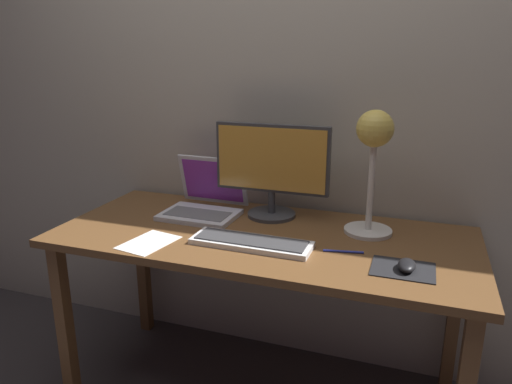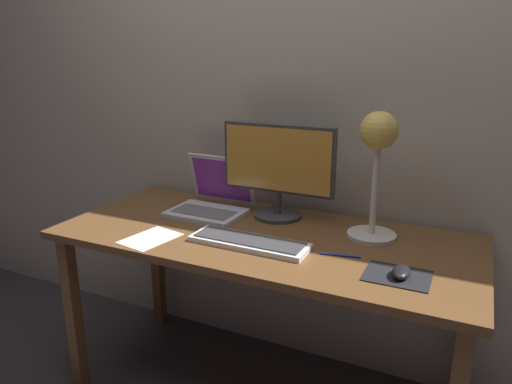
# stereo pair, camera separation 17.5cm
# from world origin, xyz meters

# --- Properties ---
(back_wall) EXTENTS (4.80, 0.06, 2.60)m
(back_wall) POSITION_xyz_m (0.00, 0.40, 1.30)
(back_wall) COLOR #B2A893
(back_wall) RESTS_ON ground
(desk) EXTENTS (1.60, 0.70, 0.74)m
(desk) POSITION_xyz_m (0.00, 0.00, 0.66)
(desk) COLOR brown
(desk) RESTS_ON ground
(monitor) EXTENTS (0.48, 0.20, 0.39)m
(monitor) POSITION_xyz_m (-0.03, 0.20, 0.96)
(monitor) COLOR #38383A
(monitor) RESTS_ON desk
(keyboard_main) EXTENTS (0.44, 0.15, 0.03)m
(keyboard_main) POSITION_xyz_m (-0.00, -0.13, 0.75)
(keyboard_main) COLOR silver
(keyboard_main) RESTS_ON desk
(laptop) EXTENTS (0.32, 0.29, 0.24)m
(laptop) POSITION_xyz_m (-0.31, 0.15, 0.81)
(laptop) COLOR silver
(laptop) RESTS_ON desk
(desk_lamp) EXTENTS (0.18, 0.18, 0.47)m
(desk_lamp) POSITION_xyz_m (0.38, 0.14, 1.07)
(desk_lamp) COLOR beige
(desk_lamp) RESTS_ON desk
(mousepad) EXTENTS (0.20, 0.16, 0.00)m
(mousepad) POSITION_xyz_m (0.53, -0.15, 0.74)
(mousepad) COLOR black
(mousepad) RESTS_ON desk
(mouse) EXTENTS (0.06, 0.10, 0.03)m
(mouse) POSITION_xyz_m (0.54, -0.16, 0.76)
(mouse) COLOR black
(mouse) RESTS_ON mousepad
(paper_sheet_near_mouse) EXTENTS (0.18, 0.23, 0.00)m
(paper_sheet_near_mouse) POSITION_xyz_m (-0.36, -0.23, 0.74)
(paper_sheet_near_mouse) COLOR white
(paper_sheet_near_mouse) RESTS_ON desk
(pen) EXTENTS (0.14, 0.03, 0.01)m
(pen) POSITION_xyz_m (0.32, -0.08, 0.74)
(pen) COLOR #2633A5
(pen) RESTS_ON desk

